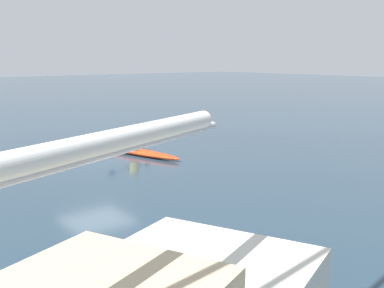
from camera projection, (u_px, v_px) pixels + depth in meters
ground_plane at (95, 158)px, 18.16m from camera, size 160.00×160.00×0.00m
kayak at (136, 151)px, 18.76m from camera, size 1.53×4.56×0.25m
kayaker at (133, 141)px, 18.77m from camera, size 2.29×0.66×0.72m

